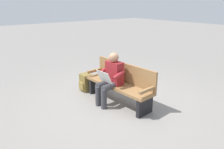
{
  "coord_description": "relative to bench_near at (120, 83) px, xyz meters",
  "views": [
    {
      "loc": [
        -3.43,
        2.93,
        2.22
      ],
      "look_at": [
        0.03,
        0.15,
        0.7
      ],
      "focal_mm": 34.03,
      "sensor_mm": 36.0,
      "label": 1
    }
  ],
  "objects": [
    {
      "name": "person_seated",
      "position": [
        0.06,
        0.24,
        0.17
      ],
      "size": [
        0.59,
        0.59,
        1.18
      ],
      "rotation": [
        0.0,
        0.0,
        0.05
      ],
      "color": "maroon",
      "rests_on": "ground"
    },
    {
      "name": "ground_plane",
      "position": [
        -0.0,
        0.07,
        -0.46
      ],
      "size": [
        40.0,
        40.0,
        0.0
      ],
      "primitive_type": "plane",
      "color": "gray"
    },
    {
      "name": "bench_near",
      "position": [
        0.0,
        0.0,
        0.0
      ],
      "size": [
        1.82,
        0.58,
        0.9
      ],
      "rotation": [
        0.0,
        0.0,
        0.05
      ],
      "color": "olive",
      "rests_on": "ground"
    },
    {
      "name": "backpack",
      "position": [
        1.05,
        0.29,
        -0.24
      ],
      "size": [
        0.3,
        0.29,
        0.45
      ],
      "rotation": [
        0.0,
        0.0,
        6.26
      ],
      "color": "brown",
      "rests_on": "ground"
    }
  ]
}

